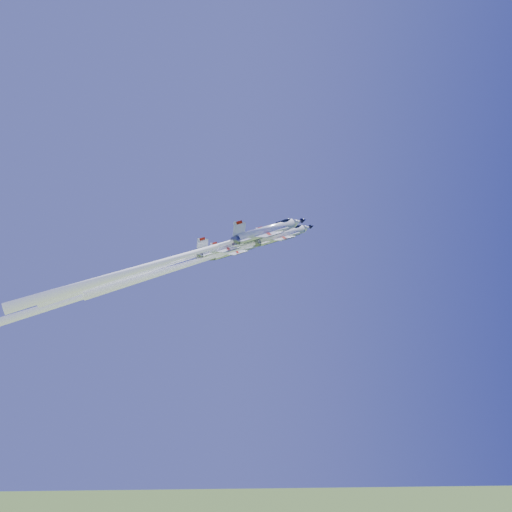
{
  "coord_description": "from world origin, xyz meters",
  "views": [
    {
      "loc": [
        -10.29,
        -117.63,
        50.5
      ],
      "look_at": [
        0.0,
        0.0,
        82.94
      ],
      "focal_mm": 40.0,
      "sensor_mm": 36.0,
      "label": 1
    }
  ],
  "objects": [
    {
      "name": "jet_left",
      "position": [
        -21.92,
        -2.21,
        77.62
      ],
      "size": [
        39.9,
        23.92,
        41.93
      ],
      "rotation": [
        0.41,
        0.28,
        -1.1
      ],
      "color": "white"
    },
    {
      "name": "jet_slot",
      "position": [
        -18.18,
        -7.63,
        78.78
      ],
      "size": [
        33.13,
        19.35,
        29.55
      ],
      "rotation": [
        0.41,
        0.28,
        -1.1
      ],
      "color": "white"
    },
    {
      "name": "jet_lead",
      "position": [
        -8.43,
        -4.06,
        81.82
      ],
      "size": [
        35.99,
        21.26,
        34.58
      ],
      "rotation": [
        0.41,
        0.28,
        -1.1
      ],
      "color": "white"
    },
    {
      "name": "jet_right",
      "position": [
        -15.07,
        -10.73,
        79.69
      ],
      "size": [
        42.32,
        25.03,
        40.89
      ],
      "rotation": [
        0.41,
        0.28,
        -1.1
      ],
      "color": "white"
    }
  ]
}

